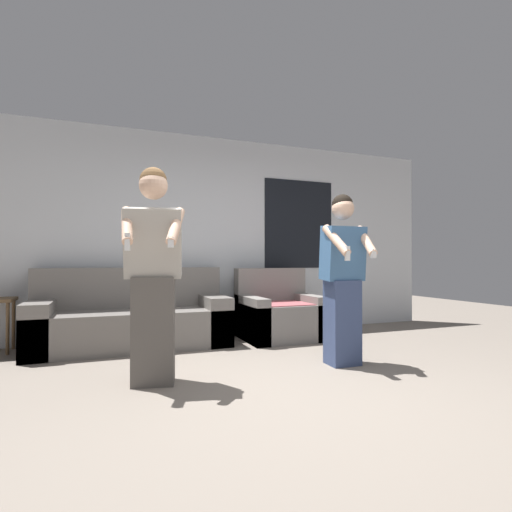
{
  "coord_description": "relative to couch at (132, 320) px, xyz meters",
  "views": [
    {
      "loc": [
        -1.39,
        -2.68,
        1.0
      ],
      "look_at": [
        -0.12,
        0.65,
        1.05
      ],
      "focal_mm": 28.0,
      "sensor_mm": 36.0,
      "label": 1
    }
  ],
  "objects": [
    {
      "name": "person_left",
      "position": [
        0.06,
        -1.55,
        0.59
      ],
      "size": [
        0.51,
        0.57,
        1.76
      ],
      "color": "#56514C",
      "rests_on": "ground_plane"
    },
    {
      "name": "ground_plane",
      "position": [
        1.07,
        -2.2,
        -0.31
      ],
      "size": [
        14.0,
        14.0,
        0.0
      ],
      "primitive_type": "plane",
      "color": "slate"
    },
    {
      "name": "person_right",
      "position": [
        1.85,
        -1.57,
        0.53
      ],
      "size": [
        0.46,
        0.47,
        1.65
      ],
      "color": "#384770",
      "rests_on": "ground_plane"
    },
    {
      "name": "couch",
      "position": [
        0.0,
        0.0,
        0.0
      ],
      "size": [
        2.2,
        0.86,
        0.92
      ],
      "color": "slate",
      "rests_on": "ground_plane"
    },
    {
      "name": "armchair",
      "position": [
        1.81,
        -0.14,
        -0.01
      ],
      "size": [
        0.98,
        0.87,
        0.9
      ],
      "color": "slate",
      "rests_on": "ground_plane"
    },
    {
      "name": "wall_back",
      "position": [
        1.09,
        0.45,
        1.04
      ],
      "size": [
        6.87,
        0.07,
        2.7
      ],
      "color": "silver",
      "rests_on": "ground_plane"
    }
  ]
}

